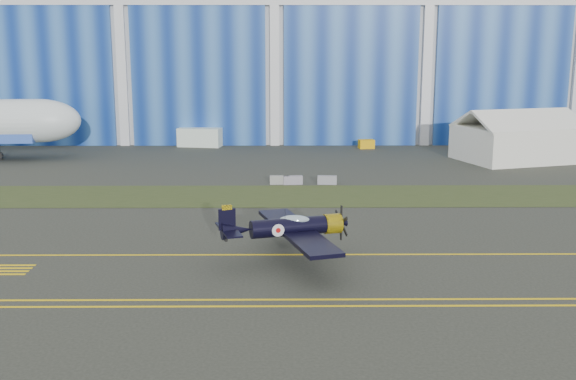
{
  "coord_description": "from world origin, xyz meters",
  "views": [
    {
      "loc": [
        1.18,
        -49.34,
        13.8
      ],
      "look_at": [
        1.57,
        2.27,
        3.03
      ],
      "focal_mm": 42.0,
      "sensor_mm": 36.0,
      "label": 1
    }
  ],
  "objects_px": {
    "shipping_container": "(200,137)",
    "tug": "(366,144)",
    "warbird": "(289,227)",
    "tent": "(518,135)"
  },
  "relations": [
    {
      "from": "shipping_container",
      "to": "tug",
      "type": "height_order",
      "value": "shipping_container"
    },
    {
      "from": "warbird",
      "to": "tent",
      "type": "height_order",
      "value": "tent"
    },
    {
      "from": "tent",
      "to": "tug",
      "type": "xyz_separation_m",
      "value": [
        -17.88,
        10.78,
        -2.66
      ]
    },
    {
      "from": "warbird",
      "to": "shipping_container",
      "type": "xyz_separation_m",
      "value": [
        -12.48,
        54.72,
        -1.09
      ]
    },
    {
      "from": "tent",
      "to": "shipping_container",
      "type": "distance_m",
      "value": 43.87
    },
    {
      "from": "warbird",
      "to": "tent",
      "type": "bearing_deg",
      "value": 38.38
    },
    {
      "from": "tent",
      "to": "shipping_container",
      "type": "xyz_separation_m",
      "value": [
        -41.89,
        12.89,
        -1.94
      ]
    },
    {
      "from": "tent",
      "to": "tug",
      "type": "relative_size",
      "value": 7.7
    },
    {
      "from": "warbird",
      "to": "tug",
      "type": "relative_size",
      "value": 6.52
    },
    {
      "from": "tent",
      "to": "warbird",
      "type": "bearing_deg",
      "value": -141.97
    }
  ]
}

